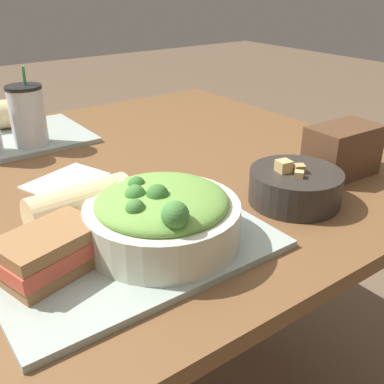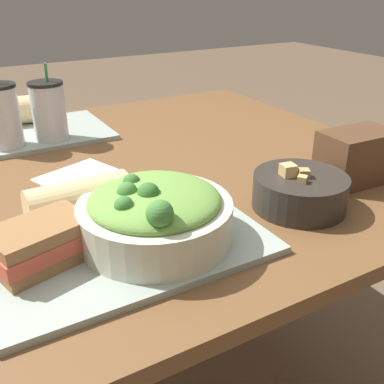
% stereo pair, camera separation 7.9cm
% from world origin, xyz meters
% --- Properties ---
extents(dining_table, '(1.49, 1.09, 0.76)m').
position_xyz_m(dining_table, '(0.00, 0.00, 0.68)').
color(dining_table, brown).
rests_on(dining_table, ground_plane).
extents(tray_near, '(0.44, 0.29, 0.01)m').
position_xyz_m(tray_near, '(-0.02, -0.31, 0.77)').
color(tray_near, '#99A89E').
rests_on(tray_near, dining_table).
extents(tray_far, '(0.44, 0.29, 0.01)m').
position_xyz_m(tray_far, '(-0.05, 0.34, 0.77)').
color(tray_far, '#99A89E').
rests_on(tray_far, dining_table).
extents(salad_bowl, '(0.24, 0.24, 0.11)m').
position_xyz_m(salad_bowl, '(0.03, -0.32, 0.82)').
color(salad_bowl, beige).
rests_on(salad_bowl, tray_near).
extents(soup_bowl, '(0.18, 0.18, 0.09)m').
position_xyz_m(soup_bowl, '(0.32, -0.34, 0.80)').
color(soup_bowl, '#2D2823').
rests_on(soup_bowl, dining_table).
extents(sandwich_near, '(0.16, 0.13, 0.06)m').
position_xyz_m(sandwich_near, '(-0.14, -0.30, 0.81)').
color(sandwich_near, olive).
rests_on(sandwich_near, tray_near).
extents(baguette_near, '(0.17, 0.08, 0.08)m').
position_xyz_m(baguette_near, '(-0.06, -0.21, 0.81)').
color(baguette_near, '#DBBC84').
rests_on(baguette_near, tray_near).
extents(drink_cup_red, '(0.09, 0.09, 0.19)m').
position_xyz_m(drink_cup_red, '(0.01, 0.25, 0.84)').
color(drink_cup_red, silver).
rests_on(drink_cup_red, tray_far).
extents(chip_bag, '(0.16, 0.10, 0.11)m').
position_xyz_m(chip_bag, '(0.50, -0.30, 0.82)').
color(chip_bag, brown).
rests_on(chip_bag, dining_table).
extents(napkin_folded, '(0.19, 0.16, 0.00)m').
position_xyz_m(napkin_folded, '(-0.00, 0.02, 0.76)').
color(napkin_folded, white).
rests_on(napkin_folded, dining_table).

